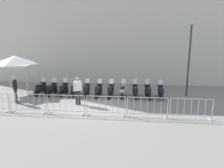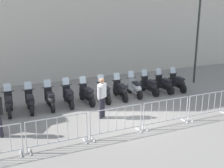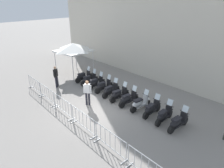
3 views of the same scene
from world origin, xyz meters
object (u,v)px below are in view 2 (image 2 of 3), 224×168
motorcycle_8 (150,86)px  officer_near_row_end (102,96)px  motorcycle_2 (50,99)px  motorcycle_3 (69,96)px  motorcycle_7 (135,88)px  motorcycle_1 (30,102)px  barrier_segment_2 (117,122)px  street_lamp (198,30)px  motorcycle_5 (104,92)px  barrier_segment_1 (58,132)px  motorcycle_0 (9,104)px  barrier_segment_3 (166,113)px  barrier_segment_4 (208,105)px  motorcycle_6 (121,90)px  motorcycle_10 (178,83)px  motorcycle_9 (164,84)px  motorcycle_4 (87,95)px

motorcycle_8 → officer_near_row_end: (-3.87, -1.48, 0.53)m
motorcycle_2 → motorcycle_3: same height
motorcycle_7 → officer_near_row_end: officer_near_row_end is taller
motorcycle_1 → barrier_segment_2: size_ratio=0.84×
motorcycle_3 → street_lamp: size_ratio=0.32×
motorcycle_5 → barrier_segment_1: motorcycle_5 is taller
motorcycle_0 → barrier_segment_1: bearing=-80.5°
motorcycle_5 → barrier_segment_3: 3.84m
motorcycle_1 → street_lamp: size_ratio=0.32×
motorcycle_7 → barrier_segment_2: motorcycle_7 is taller
motorcycle_2 → barrier_segment_1: size_ratio=0.84×
barrier_segment_4 → barrier_segment_2: bearing=171.5°
barrier_segment_1 → barrier_segment_3: same height
motorcycle_6 → motorcycle_10: 3.57m
motorcycle_10 → barrier_segment_1: size_ratio=0.84×
motorcycle_5 → barrier_segment_1: (-3.73, -3.17, 0.07)m
barrier_segment_2 → barrier_segment_1: bearing=171.5°
motorcycle_0 → motorcycle_9: 8.03m
motorcycle_3 → barrier_segment_1: (-1.98, -3.54, 0.07)m
motorcycle_0 → motorcycle_6: (5.27, -0.94, 0.00)m
motorcycle_8 → motorcycle_4: bearing=172.6°
motorcycle_10 → barrier_segment_2: bearing=-154.7°
motorcycle_3 → barrier_segment_1: motorcycle_3 is taller
motorcycle_7 → motorcycle_9: size_ratio=0.99×
motorcycle_10 → barrier_segment_1: bearing=-162.7°
motorcycle_4 → barrier_segment_4: 5.53m
motorcycle_4 → motorcycle_10: (5.28, -0.79, 0.00)m
motorcycle_7 → barrier_segment_2: size_ratio=0.84×
motorcycle_3 → motorcycle_10: (6.16, -1.01, 0.00)m
barrier_segment_1 → motorcycle_4: bearing=49.3°
motorcycle_3 → street_lamp: street_lamp is taller
street_lamp → officer_near_row_end: size_ratio=3.05×
motorcycle_2 → motorcycle_5: (2.63, -0.46, 0.00)m
motorcycle_2 → motorcycle_6: size_ratio=1.00×
motorcycle_1 → barrier_segment_1: size_ratio=0.84×
motorcycle_5 → motorcycle_9: (3.54, -0.49, 0.00)m
motorcycle_9 → barrier_segment_4: motorcycle_9 is taller
motorcycle_2 → street_lamp: (9.18, -0.41, 2.77)m
motorcycle_2 → motorcycle_4: bearing=-9.9°
motorcycle_2 → barrier_segment_2: bearing=-75.4°
motorcycle_8 → street_lamp: 4.79m
motorcycle_2 → barrier_segment_1: motorcycle_2 is taller
motorcycle_2 → motorcycle_10: 7.13m
motorcycle_0 → motorcycle_4: (3.52, -0.63, 0.00)m
motorcycle_0 → motorcycle_6: 5.35m
motorcycle_1 → barrier_segment_2: bearing=-64.9°
motorcycle_2 → motorcycle_10: bearing=-8.9°
barrier_segment_2 → street_lamp: (8.15, 3.54, 2.70)m
motorcycle_10 → street_lamp: bearing=18.1°
barrier_segment_1 → street_lamp: 11.11m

